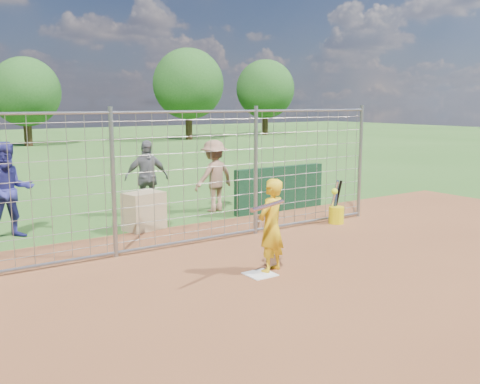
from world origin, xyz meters
TOP-DOWN VIEW (x-y plane):
  - ground at (0.00, 0.00)m, footprint 100.00×100.00m
  - infield_dirt at (0.00, -3.00)m, footprint 18.00×18.00m
  - home_plate at (0.00, -0.20)m, footprint 0.43×0.43m
  - dugout_wall at (3.40, 3.60)m, footprint 2.60×0.20m
  - batter at (0.25, -0.15)m, footprint 0.64×0.53m
  - bystander_a at (-2.71, 4.43)m, footprint 0.94×0.73m
  - bystander_b at (0.45, 4.96)m, footprint 1.11×0.59m
  - bystander_c at (2.02, 4.46)m, footprint 1.24×0.85m
  - equipment_bin at (-0.23, 3.63)m, footprint 0.90×0.71m
  - equipment_in_play at (0.25, -0.48)m, footprint 1.82×0.37m
  - bucket_with_bats at (3.54, 1.76)m, footprint 0.34×0.36m
  - backstop_fence at (0.00, 2.00)m, footprint 9.08×0.08m
  - tree_line at (3.13, 28.13)m, footprint 44.66×6.72m

SIDE VIEW (x-z plane):
  - ground at x=0.00m, z-range 0.00..0.00m
  - infield_dirt at x=0.00m, z-range 0.01..0.01m
  - home_plate at x=0.00m, z-range 0.00..0.02m
  - bucket_with_bats at x=3.54m, z-range -0.24..0.73m
  - equipment_bin at x=-0.23m, z-range 0.00..0.80m
  - dugout_wall at x=3.40m, z-range 0.00..1.10m
  - batter at x=0.25m, z-range 0.00..1.50m
  - bystander_c at x=2.02m, z-range 0.00..1.76m
  - bystander_b at x=0.45m, z-range 0.00..1.79m
  - bystander_a at x=-2.71m, z-range 0.00..1.92m
  - equipment_in_play at x=0.25m, z-range 1.10..1.27m
  - backstop_fence at x=0.00m, z-range -0.04..2.56m
  - tree_line at x=3.13m, z-range 0.47..6.95m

